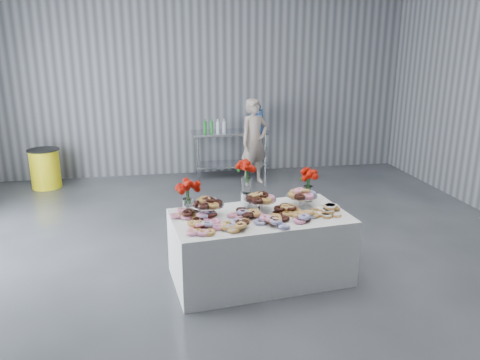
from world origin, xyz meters
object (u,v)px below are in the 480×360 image
Objects in this scene: person at (254,142)px; water_jug at (256,118)px; display_table at (260,247)px; trash_barrel at (45,168)px; prep_table at (230,146)px.

water_jug is at bearing 51.25° from person.
trash_barrel is (-3.08, 4.04, -0.02)m from display_table.
trash_barrel is at bearing 149.64° from person.
water_jug is at bearing 78.52° from display_table.
water_jug is at bearing 2.06° from trash_barrel.
prep_table is 3.44m from trash_barrel.
display_table is 1.20× the size of person.
person reaches higher than water_jug.
water_jug is 0.78× the size of trash_barrel.
water_jug reaches higher than trash_barrel.
prep_table is 2.10× the size of trash_barrel.
water_jug is at bearing -0.00° from prep_table.
display_table is 3.43× the size of water_jug.
prep_table is at bearing 2.35° from trash_barrel.
trash_barrel is at bearing -177.65° from prep_table.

